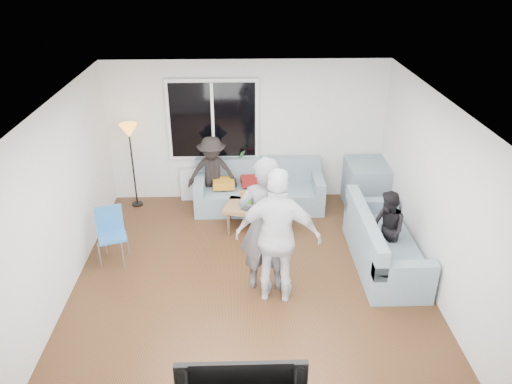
{
  "coord_description": "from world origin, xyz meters",
  "views": [
    {
      "loc": [
        -0.1,
        -5.77,
        4.33
      ],
      "look_at": [
        0.1,
        0.6,
        1.15
      ],
      "focal_mm": 34.8,
      "sensor_mm": 36.0,
      "label": 1
    }
  ],
  "objects_px": {
    "sofa_back_section": "(259,187)",
    "player_right": "(278,237)",
    "sofa_right_section": "(386,239)",
    "spectator_right": "(387,229)",
    "side_chair": "(112,237)",
    "television": "(241,381)",
    "floor_lamp": "(133,166)",
    "player_left": "(265,225)",
    "spectator_back": "(212,173)",
    "coffee_table": "(258,217)"
  },
  "relations": [
    {
      "from": "sofa_back_section",
      "to": "television",
      "type": "distance_m",
      "value": 4.79
    },
    {
      "from": "side_chair",
      "to": "spectator_right",
      "type": "bearing_deg",
      "value": -21.15
    },
    {
      "from": "television",
      "to": "side_chair",
      "type": "bearing_deg",
      "value": 121.66
    },
    {
      "from": "player_left",
      "to": "side_chair",
      "type": "bearing_deg",
      "value": -14.13
    },
    {
      "from": "coffee_table",
      "to": "spectator_right",
      "type": "bearing_deg",
      "value": -31.48
    },
    {
      "from": "sofa_right_section",
      "to": "spectator_right",
      "type": "relative_size",
      "value": 1.69
    },
    {
      "from": "floor_lamp",
      "to": "sofa_back_section",
      "type": "bearing_deg",
      "value": -4.43
    },
    {
      "from": "spectator_right",
      "to": "television",
      "type": "distance_m",
      "value": 3.64
    },
    {
      "from": "coffee_table",
      "to": "spectator_back",
      "type": "distance_m",
      "value": 1.19
    },
    {
      "from": "sofa_right_section",
      "to": "floor_lamp",
      "type": "xyz_separation_m",
      "value": [
        -4.07,
        2.03,
        0.36
      ]
    },
    {
      "from": "sofa_back_section",
      "to": "television",
      "type": "bearing_deg",
      "value": -94.04
    },
    {
      "from": "sofa_right_section",
      "to": "spectator_back",
      "type": "xyz_separation_m",
      "value": [
        -2.65,
        1.88,
        0.26
      ]
    },
    {
      "from": "coffee_table",
      "to": "floor_lamp",
      "type": "xyz_separation_m",
      "value": [
        -2.22,
        0.89,
        0.58
      ]
    },
    {
      "from": "sofa_back_section",
      "to": "coffee_table",
      "type": "relative_size",
      "value": 2.09
    },
    {
      "from": "spectator_back",
      "to": "television",
      "type": "xyz_separation_m",
      "value": [
        0.5,
        -4.8,
        0.09
      ]
    },
    {
      "from": "sofa_back_section",
      "to": "floor_lamp",
      "type": "xyz_separation_m",
      "value": [
        -2.26,
        0.17,
        0.36
      ]
    },
    {
      "from": "coffee_table",
      "to": "spectator_back",
      "type": "bearing_deg",
      "value": 136.99
    },
    {
      "from": "floor_lamp",
      "to": "player_right",
      "type": "bearing_deg",
      "value": -48.96
    },
    {
      "from": "floor_lamp",
      "to": "television",
      "type": "xyz_separation_m",
      "value": [
        1.92,
        -4.94,
        -0.0
      ]
    },
    {
      "from": "coffee_table",
      "to": "side_chair",
      "type": "bearing_deg",
      "value": -156.86
    },
    {
      "from": "floor_lamp",
      "to": "spectator_back",
      "type": "bearing_deg",
      "value": -5.8
    },
    {
      "from": "player_right",
      "to": "television",
      "type": "distance_m",
      "value": 2.24
    },
    {
      "from": "sofa_back_section",
      "to": "side_chair",
      "type": "relative_size",
      "value": 2.67
    },
    {
      "from": "side_chair",
      "to": "player_right",
      "type": "bearing_deg",
      "value": -39.69
    },
    {
      "from": "sofa_right_section",
      "to": "spectator_back",
      "type": "height_order",
      "value": "spectator_back"
    },
    {
      "from": "side_chair",
      "to": "player_left",
      "type": "height_order",
      "value": "player_left"
    },
    {
      "from": "side_chair",
      "to": "player_left",
      "type": "bearing_deg",
      "value": -35.38
    },
    {
      "from": "player_right",
      "to": "spectator_back",
      "type": "bearing_deg",
      "value": -59.71
    },
    {
      "from": "coffee_table",
      "to": "side_chair",
      "type": "xyz_separation_m",
      "value": [
        -2.22,
        -0.95,
        0.23
      ]
    },
    {
      "from": "player_left",
      "to": "television",
      "type": "relative_size",
      "value": 1.69
    },
    {
      "from": "spectator_right",
      "to": "television",
      "type": "relative_size",
      "value": 1.02
    },
    {
      "from": "player_left",
      "to": "television",
      "type": "distance_m",
      "value": 2.46
    },
    {
      "from": "sofa_back_section",
      "to": "spectator_right",
      "type": "bearing_deg",
      "value": -45.49
    },
    {
      "from": "sofa_back_section",
      "to": "player_right",
      "type": "xyz_separation_m",
      "value": [
        0.15,
        -2.59,
        0.53
      ]
    },
    {
      "from": "sofa_back_section",
      "to": "spectator_back",
      "type": "height_order",
      "value": "spectator_back"
    },
    {
      "from": "sofa_back_section",
      "to": "sofa_right_section",
      "type": "distance_m",
      "value": 2.59
    },
    {
      "from": "floor_lamp",
      "to": "spectator_right",
      "type": "height_order",
      "value": "floor_lamp"
    },
    {
      "from": "player_left",
      "to": "floor_lamp",
      "type": "bearing_deg",
      "value": -45.46
    },
    {
      "from": "sofa_right_section",
      "to": "player_left",
      "type": "distance_m",
      "value": 1.97
    },
    {
      "from": "sofa_back_section",
      "to": "player_right",
      "type": "distance_m",
      "value": 2.65
    },
    {
      "from": "floor_lamp",
      "to": "player_left",
      "type": "bearing_deg",
      "value": -48.19
    },
    {
      "from": "sofa_back_section",
      "to": "television",
      "type": "xyz_separation_m",
      "value": [
        -0.34,
        -4.77,
        0.35
      ]
    },
    {
      "from": "side_chair",
      "to": "television",
      "type": "xyz_separation_m",
      "value": [
        1.92,
        -3.11,
        0.35
      ]
    },
    {
      "from": "sofa_back_section",
      "to": "player_right",
      "type": "height_order",
      "value": "player_right"
    },
    {
      "from": "coffee_table",
      "to": "spectator_back",
      "type": "relative_size",
      "value": 0.8
    },
    {
      "from": "sofa_back_section",
      "to": "sofa_right_section",
      "type": "bearing_deg",
      "value": -45.62
    },
    {
      "from": "side_chair",
      "to": "player_right",
      "type": "xyz_separation_m",
      "value": [
        2.41,
        -0.93,
        0.52
      ]
    },
    {
      "from": "sofa_back_section",
      "to": "player_left",
      "type": "height_order",
      "value": "player_left"
    },
    {
      "from": "sofa_back_section",
      "to": "coffee_table",
      "type": "distance_m",
      "value": 0.75
    },
    {
      "from": "coffee_table",
      "to": "player_right",
      "type": "relative_size",
      "value": 0.58
    }
  ]
}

